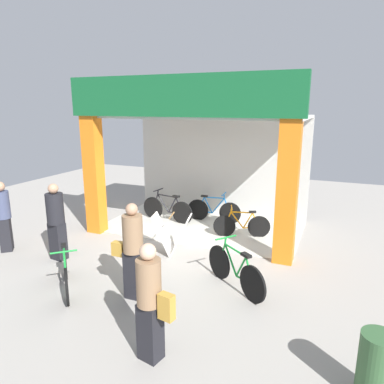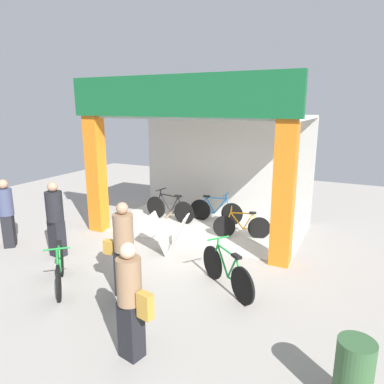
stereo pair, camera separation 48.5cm
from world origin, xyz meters
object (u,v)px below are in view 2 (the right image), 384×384
object	(u,v)px
bicycle_parked_1	(60,269)
pedestrian_0	(55,218)
bicycle_inside_1	(242,226)
trash_bin	(353,376)
pedestrian_2	(7,213)
pedestrian_3	(131,300)
bicycle_inside_2	(170,209)
sandwich_board_sign	(169,234)
bicycle_inside_0	(216,211)
bicycle_parked_0	(227,272)
pedestrian_1	(123,248)

from	to	relation	value
bicycle_parked_1	pedestrian_0	world-z (taller)	pedestrian_0
bicycle_inside_1	trash_bin	bearing A→B (deg)	-58.52
pedestrian_2	pedestrian_3	distance (m)	5.24
bicycle_inside_2	sandwich_board_sign	world-z (taller)	sandwich_board_sign
pedestrian_0	bicycle_inside_2	bearing A→B (deg)	72.38
bicycle_inside_1	sandwich_board_sign	distance (m)	2.02
pedestrian_3	trash_bin	distance (m)	2.72
bicycle_inside_1	trash_bin	world-z (taller)	trash_bin
bicycle_inside_0	bicycle_parked_0	size ratio (longest dim) A/B	1.17
pedestrian_0	pedestrian_3	bearing A→B (deg)	-30.06
pedestrian_1	bicycle_inside_1	bearing A→B (deg)	74.77
bicycle_parked_1	bicycle_inside_2	bearing A→B (deg)	91.18
bicycle_inside_0	bicycle_parked_1	xyz separation A→B (m)	(-1.16, -4.72, 0.00)
pedestrian_0	trash_bin	bearing A→B (deg)	-15.01
bicycle_inside_2	pedestrian_3	size ratio (longest dim) A/B	1.02
sandwich_board_sign	pedestrian_3	xyz separation A→B (m)	(1.26, -3.19, 0.37)
trash_bin	pedestrian_3	bearing A→B (deg)	-172.43
bicycle_parked_1	pedestrian_2	bearing A→B (deg)	160.66
pedestrian_1	bicycle_inside_2	bearing A→B (deg)	108.77
bicycle_parked_0	pedestrian_0	size ratio (longest dim) A/B	0.80
bicycle_inside_1	pedestrian_3	xyz separation A→B (m)	(0.08, -4.83, 0.52)
bicycle_inside_1	sandwich_board_sign	xyz separation A→B (m)	(-1.18, -1.64, 0.15)
sandwich_board_sign	pedestrian_3	size ratio (longest dim) A/B	0.58
bicycle_inside_0	sandwich_board_sign	size ratio (longest dim) A/B	1.69
bicycle_inside_2	trash_bin	distance (m)	7.03
pedestrian_1	trash_bin	xyz separation A→B (m)	(3.71, -0.90, -0.46)
bicycle_parked_1	pedestrian_1	xyz separation A→B (m)	(1.26, 0.28, 0.53)
pedestrian_0	pedestrian_3	xyz separation A→B (m)	(3.43, -1.99, -0.04)
bicycle_inside_0	bicycle_inside_1	xyz separation A→B (m)	(1.07, -0.87, -0.03)
pedestrian_3	sandwich_board_sign	bearing A→B (deg)	111.51
bicycle_inside_0	pedestrian_2	xyz separation A→B (m)	(-3.74, -3.82, 0.49)
pedestrian_0	bicycle_parked_0	bearing A→B (deg)	3.13
bicycle_parked_0	pedestrian_2	xyz separation A→B (m)	(-5.39, -0.32, 0.47)
sandwich_board_sign	pedestrian_1	size ratio (longest dim) A/B	0.55
bicycle_inside_1	pedestrian_3	distance (m)	4.86
pedestrian_1	pedestrian_2	size ratio (longest dim) A/B	1.05
bicycle_inside_1	pedestrian_1	size ratio (longest dim) A/B	0.80
bicycle_inside_2	pedestrian_1	bearing A→B (deg)	-71.23
bicycle_inside_1	bicycle_parked_0	size ratio (longest dim) A/B	1.02
bicycle_inside_2	pedestrian_3	bearing A→B (deg)	-65.33
bicycle_inside_0	trash_bin	size ratio (longest dim) A/B	1.85
bicycle_parked_0	bicycle_parked_1	world-z (taller)	bicycle_parked_0
bicycle_inside_0	pedestrian_2	distance (m)	5.37
pedestrian_1	trash_bin	world-z (taller)	pedestrian_1
bicycle_inside_1	pedestrian_0	xyz separation A→B (m)	(-3.36, -2.84, 0.56)
pedestrian_1	pedestrian_3	bearing A→B (deg)	-50.04
pedestrian_3	pedestrian_2	bearing A→B (deg)	158.95
bicycle_inside_2	bicycle_inside_0	bearing A→B (deg)	20.50
trash_bin	pedestrian_0	bearing A→B (deg)	164.99
pedestrian_1	bicycle_inside_0	bearing A→B (deg)	91.29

